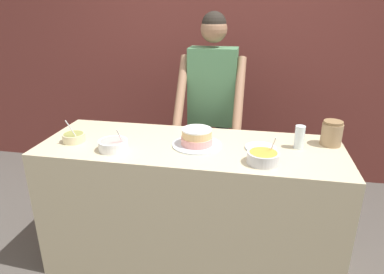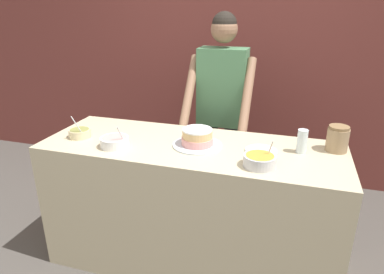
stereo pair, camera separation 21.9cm
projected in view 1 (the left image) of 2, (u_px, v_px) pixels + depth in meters
wall_back at (219, 55)px, 3.54m from camera, size 10.00×0.05×2.60m
counter at (191, 205)px, 2.42m from camera, size 1.98×0.71×0.93m
person_baker at (212, 98)px, 2.85m from camera, size 0.53×0.48×1.75m
cake at (197, 138)px, 2.22m from camera, size 0.32×0.32×0.12m
frosting_bowl_orange at (263, 157)px, 1.98m from camera, size 0.19×0.19×0.15m
frosting_bowl_olive at (74, 137)px, 2.29m from camera, size 0.15×0.15×0.17m
frosting_bowl_pink at (113, 145)px, 2.16m from camera, size 0.18×0.18×0.16m
drinking_glass at (299, 137)px, 2.18m from camera, size 0.06×0.06×0.15m
ceramic_plate at (261, 148)px, 2.19m from camera, size 0.20×0.20×0.01m
stoneware_jar at (332, 133)px, 2.22m from camera, size 0.13×0.13×0.16m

